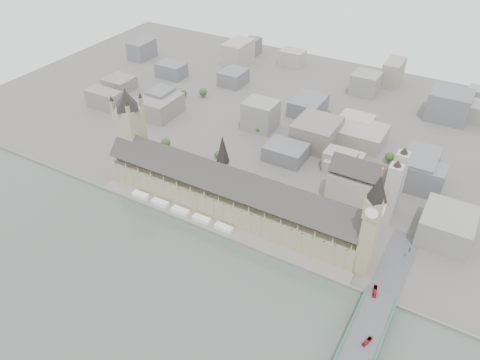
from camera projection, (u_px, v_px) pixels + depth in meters
The scene contains 15 objects.
ground at pixel (219, 223), 449.57m from camera, with size 900.00×900.00×0.00m, color #595651.
river_thames at pixel (97, 356), 334.06m from camera, with size 600.00×600.00×0.00m, color #47544C.
embankment_wall at pixel (210, 231), 438.18m from camera, with size 600.00×1.50×3.00m, color slate.
river_terrace at pixel (215, 227), 443.73m from camera, with size 270.00×15.00×2.00m, color slate.
terrace_tents at pixel (180, 211), 458.39m from camera, with size 118.00×7.00×4.00m.
palace_of_westminster at pixel (229, 194), 449.96m from camera, with size 265.00×40.73×55.44m.
elizabeth_tower at pixel (372, 220), 365.42m from camera, with size 17.00×17.00×107.50m.
victoria_tower at pixel (131, 130), 484.24m from camera, with size 30.00×30.00×100.00m.
central_tower at pixel (223, 157), 437.61m from camera, with size 13.00×13.00×48.00m.
westminster_abbey at pixel (366, 185), 456.69m from camera, with size 68.00×36.00×64.00m.
city_skyline_inland at pixel (318, 104), 609.88m from camera, with size 720.00×360.00×38.00m, color gray, non-canonical shape.
park_trees at pixel (241, 182), 491.17m from camera, with size 110.00×30.00×15.00m, color #224619, non-canonical shape.
red_bus_north at pixel (375, 291), 366.76m from camera, with size 2.80×11.95×3.33m, color red.
red_bus_south at pixel (367, 341), 330.33m from camera, with size 2.28×9.75×2.72m, color #AF1523.
car_approach at pixel (410, 250), 404.81m from camera, with size 1.88×4.62×1.34m, color gray.
Camera 1 is at (186.27, -283.36, 298.76)m, focal length 35.00 mm.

